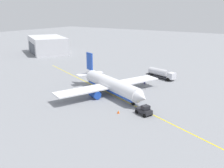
% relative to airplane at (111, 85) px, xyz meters
% --- Properties ---
extents(ground_plane, '(400.00, 400.00, 0.00)m').
position_rel_airplane_xyz_m(ground_plane, '(0.45, -0.19, -2.64)').
color(ground_plane, gray).
extents(airplane, '(27.74, 30.47, 9.65)m').
position_rel_airplane_xyz_m(airplane, '(0.00, 0.00, 0.00)').
color(airplane, white).
rests_on(airplane, ground).
extents(fuel_tanker, '(10.85, 5.01, 3.15)m').
position_rel_airplane_xyz_m(fuel_tanker, '(4.58, 22.76, -0.91)').
color(fuel_tanker, '#2D2D33').
rests_on(fuel_tanker, ground).
extents(pushback_tug, '(4.09, 3.40, 2.20)m').
position_rel_airplane_xyz_m(pushback_tug, '(13.71, -7.33, -1.63)').
color(pushback_tug, '#232328').
rests_on(pushback_tug, ground).
extents(refueling_worker, '(0.60, 0.49, 1.71)m').
position_rel_airplane_xyz_m(refueling_worker, '(2.84, 14.33, -1.82)').
color(refueling_worker, navy).
rests_on(refueling_worker, ground).
extents(safety_cone_nose, '(0.60, 0.60, 0.67)m').
position_rel_airplane_xyz_m(safety_cone_nose, '(8.66, -9.89, -2.31)').
color(safety_cone_nose, '#F2590F').
rests_on(safety_cone_nose, ground).
extents(distant_hangar, '(30.06, 26.66, 8.34)m').
position_rel_airplane_xyz_m(distant_hangar, '(-65.24, 37.05, 1.52)').
color(distant_hangar, silver).
rests_on(distant_hangar, ground).
extents(taxi_line_marking, '(81.20, 34.01, 0.01)m').
position_rel_airplane_xyz_m(taxi_line_marking, '(0.45, -0.19, -2.63)').
color(taxi_line_marking, yellow).
rests_on(taxi_line_marking, ground).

